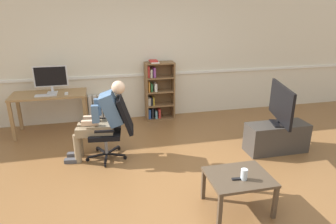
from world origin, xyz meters
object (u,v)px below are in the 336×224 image
(keyboard, at_px, (46,95))
(computer_mouse, at_px, (66,93))
(tv_screen, at_px, (281,104))
(coffee_table, at_px, (239,180))
(bookshelf, at_px, (157,91))
(person_seated, at_px, (102,119))
(computer_desk, at_px, (50,99))
(radiator, at_px, (103,108))
(tv_stand, at_px, (276,138))
(office_chair, at_px, (114,126))
(spare_remote, at_px, (238,179))
(imac_monitor, at_px, (51,77))
(drinking_glass, at_px, (244,174))

(keyboard, bearing_deg, computer_mouse, 3.32)
(tv_screen, bearing_deg, coffee_table, 148.59)
(keyboard, bearing_deg, bookshelf, 11.62)
(keyboard, bearing_deg, person_seated, -49.70)
(tv_screen, bearing_deg, computer_desk, 80.69)
(keyboard, height_order, computer_mouse, computer_mouse)
(computer_desk, xyz_separation_m, coffee_table, (2.40, -2.85, -0.27))
(bookshelf, distance_m, radiator, 1.18)
(person_seated, bearing_deg, coffee_table, 49.33)
(bookshelf, relative_size, coffee_table, 1.75)
(radiator, height_order, tv_stand, radiator)
(computer_desk, height_order, computer_mouse, computer_mouse)
(computer_mouse, distance_m, tv_screen, 3.67)
(computer_desk, distance_m, person_seated, 1.55)
(bookshelf, bearing_deg, computer_mouse, -166.79)
(radiator, xyz_separation_m, office_chair, (0.16, -1.66, 0.25))
(spare_remote, bearing_deg, computer_desk, 44.89)
(computer_desk, height_order, radiator, computer_desk)
(imac_monitor, relative_size, radiator, 0.80)
(computer_desk, bearing_deg, computer_mouse, -20.60)
(radiator, bearing_deg, computer_desk, -157.34)
(tv_stand, relative_size, spare_remote, 6.61)
(radiator, height_order, drinking_glass, same)
(keyboard, xyz_separation_m, radiator, (0.96, 0.53, -0.49))
(imac_monitor, relative_size, office_chair, 0.60)
(bookshelf, bearing_deg, computer_desk, -172.01)
(person_seated, distance_m, tv_screen, 2.78)
(office_chair, bearing_deg, computer_desk, -132.80)
(office_chair, height_order, person_seated, person_seated)
(computer_mouse, xyz_separation_m, spare_remote, (2.04, -2.80, -0.33))
(radiator, relative_size, office_chair, 0.75)
(computer_desk, distance_m, office_chair, 1.68)
(computer_mouse, xyz_separation_m, coffee_table, (2.08, -2.73, -0.40))
(bookshelf, xyz_separation_m, tv_stand, (1.59, -1.93, -0.36))
(keyboard, bearing_deg, tv_stand, -22.13)
(computer_mouse, height_order, tv_stand, computer_mouse)
(computer_desk, xyz_separation_m, keyboard, (-0.03, -0.14, 0.12))
(keyboard, xyz_separation_m, computer_mouse, (0.34, 0.02, 0.01))
(coffee_table, bearing_deg, computer_desk, 130.11)
(imac_monitor, relative_size, tv_screen, 0.61)
(computer_desk, bearing_deg, bookshelf, 7.99)
(imac_monitor, xyz_separation_m, coffee_table, (2.34, -2.93, -0.66))
(computer_desk, relative_size, coffee_table, 1.85)
(bookshelf, height_order, office_chair, bookshelf)
(office_chair, bearing_deg, tv_stand, 88.26)
(computer_desk, bearing_deg, office_chair, -49.27)
(office_chair, xyz_separation_m, coffee_table, (1.31, -1.58, -0.15))
(imac_monitor, bearing_deg, drinking_glass, -51.89)
(imac_monitor, xyz_separation_m, bookshelf, (2.01, 0.21, -0.45))
(radiator, xyz_separation_m, tv_stand, (2.72, -2.03, -0.04))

